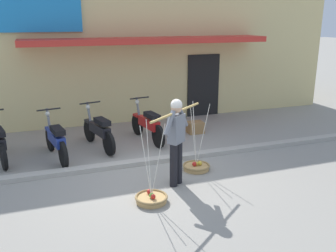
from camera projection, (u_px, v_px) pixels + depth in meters
ground_plane at (152, 176)px, 7.59m from camera, size 90.00×90.00×0.00m
sidewalk_curb at (143, 162)px, 8.21m from camera, size 20.00×0.24×0.10m
fruit_vendor at (176, 137)px, 6.94m from camera, size 1.36×1.09×1.70m
fruit_basket_left_side at (151, 198)px, 6.50m from camera, size 0.58×0.58×1.45m
fruit_basket_right_side at (196, 166)px, 7.89m from camera, size 0.58×0.58×1.45m
motorcycle_second_in_row at (56, 140)px, 8.39m from camera, size 0.55×1.81×1.09m
motorcycle_third_in_row at (99, 131)px, 9.07m from camera, size 0.62×1.79×1.09m
motorcycle_end_of_row at (148, 125)px, 9.62m from camera, size 0.55×1.81×1.09m
storefront_building at (126, 47)px, 13.40m from camera, size 13.00×6.00×4.20m
wooden_crate at (195, 127)px, 10.40m from camera, size 0.44×0.36×0.32m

